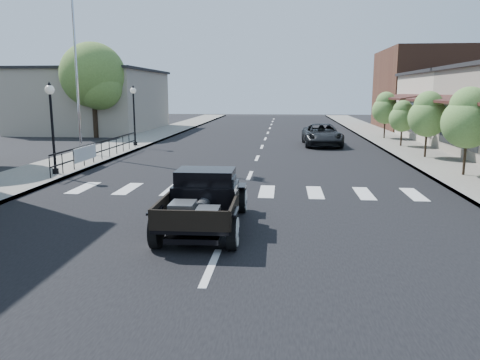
{
  "coord_description": "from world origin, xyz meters",
  "views": [
    {
      "loc": [
        1.35,
        -11.37,
        3.31
      ],
      "look_at": [
        0.19,
        0.84,
        1.0
      ],
      "focal_mm": 35.0,
      "sensor_mm": 36.0,
      "label": 1
    }
  ],
  "objects": [
    {
      "name": "ground",
      "position": [
        0.0,
        0.0,
        0.0
      ],
      "size": [
        120.0,
        120.0,
        0.0
      ],
      "primitive_type": "plane",
      "color": "black",
      "rests_on": "ground"
    },
    {
      "name": "road",
      "position": [
        0.0,
        15.0,
        0.01
      ],
      "size": [
        14.0,
        80.0,
        0.02
      ],
      "primitive_type": "cube",
      "color": "black",
      "rests_on": "ground"
    },
    {
      "name": "road_markings",
      "position": [
        0.0,
        10.0,
        0.0
      ],
      "size": [
        12.0,
        60.0,
        0.06
      ],
      "primitive_type": null,
      "color": "silver",
      "rests_on": "ground"
    },
    {
      "name": "sidewalk_left",
      "position": [
        -8.5,
        15.0,
        0.07
      ],
      "size": [
        3.0,
        80.0,
        0.15
      ],
      "primitive_type": "cube",
      "color": "gray",
      "rests_on": "ground"
    },
    {
      "name": "sidewalk_right",
      "position": [
        8.5,
        15.0,
        0.07
      ],
      "size": [
        3.0,
        80.0,
        0.15
      ],
      "primitive_type": "cube",
      "color": "gray",
      "rests_on": "ground"
    },
    {
      "name": "low_building_left",
      "position": [
        -15.0,
        28.0,
        2.5
      ],
      "size": [
        10.0,
        12.0,
        5.0
      ],
      "primitive_type": "cube",
      "color": "#A19587",
      "rests_on": "ground"
    },
    {
      "name": "far_building_right",
      "position": [
        15.5,
        32.0,
        3.5
      ],
      "size": [
        11.0,
        10.0,
        7.0
      ],
      "primitive_type": "cube",
      "color": "brown",
      "rests_on": "ground"
    },
    {
      "name": "railing",
      "position": [
        -7.3,
        10.0,
        0.65
      ],
      "size": [
        0.08,
        10.0,
        1.0
      ],
      "primitive_type": null,
      "color": "black",
      "rests_on": "sidewalk_left"
    },
    {
      "name": "banner",
      "position": [
        -7.22,
        8.0,
        0.45
      ],
      "size": [
        0.04,
        2.2,
        0.6
      ],
      "primitive_type": null,
      "color": "silver",
      "rests_on": "sidewalk_left"
    },
    {
      "name": "lamp_post_b",
      "position": [
        -7.6,
        6.0,
        1.92
      ],
      "size": [
        0.36,
        0.36,
        3.55
      ],
      "primitive_type": null,
      "color": "black",
      "rests_on": "sidewalk_left"
    },
    {
      "name": "lamp_post_c",
      "position": [
        -7.6,
        16.0,
        1.92
      ],
      "size": [
        0.36,
        0.36,
        3.55
      ],
      "primitive_type": null,
      "color": "black",
      "rests_on": "sidewalk_left"
    },
    {
      "name": "flagpole",
      "position": [
        -9.2,
        12.0,
        6.73
      ],
      "size": [
        0.12,
        0.12,
        13.17
      ],
      "primitive_type": "cylinder",
      "color": "silver",
      "rests_on": "sidewalk_left"
    },
    {
      "name": "big_tree_far",
      "position": [
        -12.5,
        22.0,
        3.43
      ],
      "size": [
        4.67,
        4.67,
        6.85
      ],
      "primitive_type": null,
      "color": "#527532",
      "rests_on": "ground"
    },
    {
      "name": "small_tree_b",
      "position": [
        8.3,
        7.25,
        1.77
      ],
      "size": [
        1.95,
        1.95,
        3.24
      ],
      "primitive_type": null,
      "color": "#56823B",
      "rests_on": "sidewalk_right"
    },
    {
      "name": "small_tree_c",
      "position": [
        8.3,
        12.35,
        1.7
      ],
      "size": [
        1.86,
        1.86,
        3.1
      ],
      "primitive_type": null,
      "color": "#56823B",
      "rests_on": "sidewalk_right"
    },
    {
      "name": "small_tree_d",
      "position": [
        8.3,
        17.29,
        1.44
      ],
      "size": [
        1.55,
        1.55,
        2.59
      ],
      "primitive_type": null,
      "color": "#56823B",
      "rests_on": "sidewalk_right"
    },
    {
      "name": "small_tree_e",
      "position": [
        8.3,
        22.12,
        1.68
      ],
      "size": [
        1.84,
        1.84,
        3.06
      ],
      "primitive_type": null,
      "color": "#56823B",
      "rests_on": "sidewalk_right"
    },
    {
      "name": "hotrod_pickup",
      "position": [
        -0.55,
        -0.45,
        0.75
      ],
      "size": [
        2.07,
        4.33,
        1.49
      ],
      "primitive_type": null,
      "rotation": [
        0.0,
        0.0,
        0.01
      ],
      "color": "black",
      "rests_on": "ground"
    },
    {
      "name": "second_car",
      "position": [
        3.68,
        18.03,
        0.68
      ],
      "size": [
        2.38,
        4.93,
        1.35
      ],
      "primitive_type": "imported",
      "rotation": [
        0.0,
        0.0,
        0.03
      ],
      "color": "black",
      "rests_on": "ground"
    }
  ]
}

